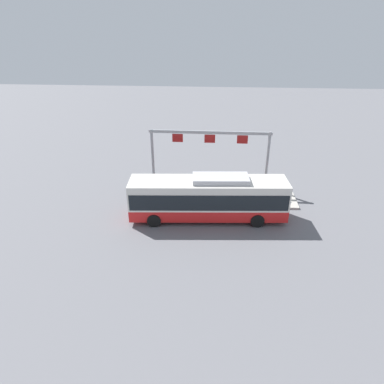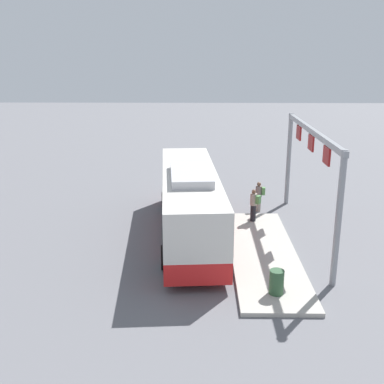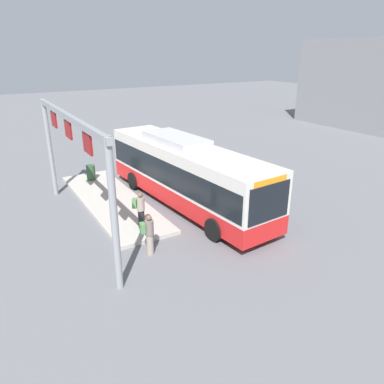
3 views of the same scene
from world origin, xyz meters
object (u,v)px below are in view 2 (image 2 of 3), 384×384
person_boarding (259,196)px  bus_main (190,200)px  person_waiting_near (254,204)px  trash_bin (276,282)px

person_boarding → bus_main: bearing=54.1°
bus_main → person_boarding: size_ratio=6.95×
person_boarding → person_waiting_near: bearing=85.5°
person_boarding → trash_bin: (-9.48, 0.52, -0.28)m
person_waiting_near → trash_bin: (-7.50, 0.01, -0.44)m
person_boarding → trash_bin: person_boarding is taller
person_waiting_near → trash_bin: person_waiting_near is taller
person_waiting_near → trash_bin: bearing=122.1°
person_waiting_near → trash_bin: size_ratio=1.86×
trash_bin → person_boarding: bearing=-3.1°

